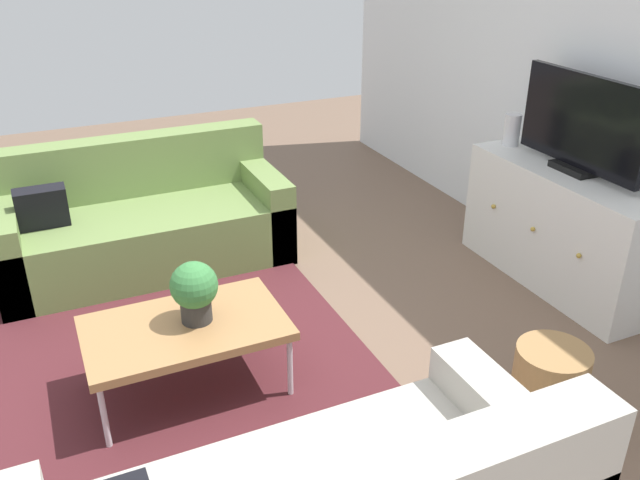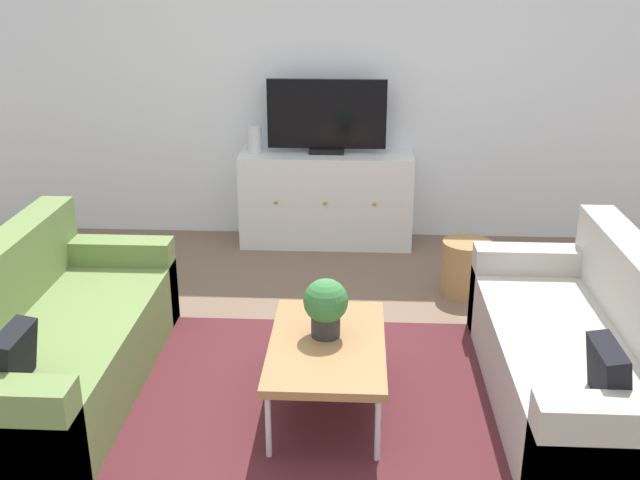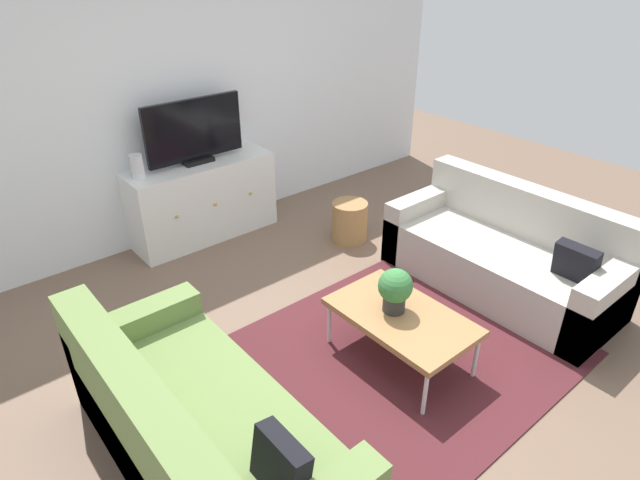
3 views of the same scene
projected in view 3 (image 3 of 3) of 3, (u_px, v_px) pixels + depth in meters
name	position (u px, v px, depth m)	size (l,w,h in m)	color
ground_plane	(372.00, 351.00, 3.79)	(10.00, 10.00, 0.00)	brown
wall_back	(180.00, 92.00, 4.84)	(6.40, 0.12, 2.70)	white
area_rug	(388.00, 361.00, 3.69)	(2.50, 1.90, 0.01)	#4C1E23
couch_left_side	(193.00, 438.00, 2.78)	(0.82, 1.86, 0.82)	olive
couch_right_side	(507.00, 256.00, 4.39)	(0.82, 1.86, 0.82)	#B2ADA3
coffee_table	(401.00, 318.00, 3.54)	(0.59, 0.96, 0.39)	#A37547
potted_plant	(395.00, 289.00, 3.48)	(0.23, 0.23, 0.31)	#2D2D2D
tv_console	(203.00, 200.00, 5.10)	(1.39, 0.47, 0.76)	white
flat_screen_tv	(194.00, 132.00, 4.79)	(0.94, 0.16, 0.59)	black
glass_vase	(137.00, 167.00, 4.54)	(0.11, 0.11, 0.21)	silver
wicker_basket	(350.00, 221.00, 5.12)	(0.34, 0.34, 0.39)	#9E7547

